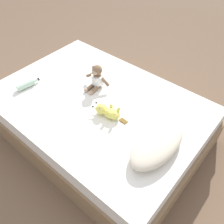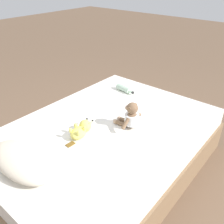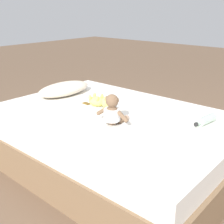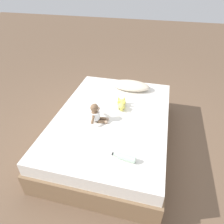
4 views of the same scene
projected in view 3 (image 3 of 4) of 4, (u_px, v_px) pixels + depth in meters
The scene contains 6 objects.
ground_plane at pixel (112, 163), 2.53m from camera, with size 16.00×16.00×0.00m, color brown.
bed at pixel (112, 140), 2.45m from camera, with size 1.41×2.01×0.45m.
pillow at pixel (64, 89), 2.86m from camera, with size 0.58×0.29×0.12m.
plush_monkey at pixel (113, 112), 2.13m from camera, with size 0.23×0.29×0.24m.
plush_yellow_creature at pixel (101, 101), 2.53m from camera, with size 0.15×0.33×0.10m.
glass_bottle at pixel (206, 120), 2.16m from camera, with size 0.24×0.08×0.06m.
Camera 3 is at (-1.68, -1.46, 1.28)m, focal length 46.72 mm.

